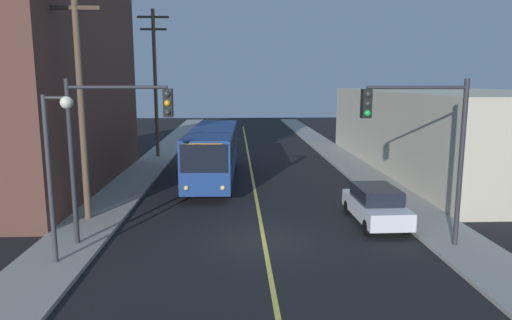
% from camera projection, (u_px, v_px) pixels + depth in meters
% --- Properties ---
extents(ground_plane, '(120.00, 120.00, 0.00)m').
position_uv_depth(ground_plane, '(264.00, 240.00, 17.76)').
color(ground_plane, black).
extents(sidewalk_left, '(2.50, 90.00, 0.15)m').
position_uv_depth(sidewalk_left, '(131.00, 183.00, 27.27)').
color(sidewalk_left, gray).
rests_on(sidewalk_left, ground).
extents(sidewalk_right, '(2.50, 90.00, 0.15)m').
position_uv_depth(sidewalk_right, '(373.00, 181.00, 27.91)').
color(sidewalk_right, gray).
rests_on(sidewalk_right, ground).
extents(lane_stripe_center, '(0.16, 60.00, 0.01)m').
position_uv_depth(lane_stripe_center, '(251.00, 168.00, 32.52)').
color(lane_stripe_center, '#D8CC4C').
rests_on(lane_stripe_center, ground).
extents(building_left_brick, '(10.00, 17.37, 12.70)m').
position_uv_depth(building_left_brick, '(10.00, 76.00, 25.45)').
color(building_left_brick, brown).
rests_on(building_left_brick, ground).
extents(building_right_warehouse, '(12.00, 24.32, 5.40)m').
position_uv_depth(building_right_warehouse, '(460.00, 130.00, 31.80)').
color(building_right_warehouse, beige).
rests_on(building_right_warehouse, ground).
extents(city_bus, '(2.90, 12.21, 3.20)m').
position_uv_depth(city_bus, '(213.00, 151.00, 28.29)').
color(city_bus, navy).
rests_on(city_bus, ground).
extents(parked_car_white, '(1.88, 4.43, 1.62)m').
position_uv_depth(parked_car_white, '(376.00, 205.00, 19.72)').
color(parked_car_white, silver).
rests_on(parked_car_white, ground).
extents(utility_pole_near, '(2.40, 0.28, 10.34)m').
position_uv_depth(utility_pole_near, '(80.00, 87.00, 19.18)').
color(utility_pole_near, brown).
rests_on(utility_pole_near, sidewalk_left).
extents(utility_pole_mid, '(2.40, 0.28, 11.30)m').
position_uv_depth(utility_pole_mid, '(155.00, 78.00, 35.66)').
color(utility_pole_mid, brown).
rests_on(utility_pole_mid, sidewalk_left).
extents(traffic_signal_left_corner, '(3.75, 0.48, 6.00)m').
position_uv_depth(traffic_signal_left_corner, '(114.00, 131.00, 16.41)').
color(traffic_signal_left_corner, '#2D2D33').
rests_on(traffic_signal_left_corner, sidewalk_left).
extents(traffic_signal_right_corner, '(3.75, 0.48, 6.00)m').
position_uv_depth(traffic_signal_right_corner, '(421.00, 132.00, 16.10)').
color(traffic_signal_right_corner, '#2D2D33').
rests_on(traffic_signal_right_corner, sidewalk_right).
extents(street_lamp_left, '(0.98, 0.40, 5.50)m').
position_uv_depth(street_lamp_left, '(55.00, 155.00, 14.67)').
color(street_lamp_left, '#38383D').
rests_on(street_lamp_left, sidewalk_left).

